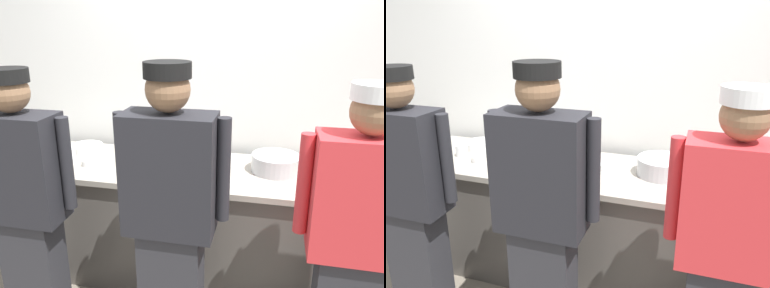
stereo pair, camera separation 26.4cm
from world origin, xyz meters
TOP-DOWN VIEW (x-y plane):
  - wall_back at (0.00, 0.90)m, footprint 4.64×0.10m
  - prep_counter at (0.00, 0.40)m, footprint 2.96×0.75m
  - chef_near_left at (-0.89, -0.34)m, footprint 0.60×0.24m
  - chef_center at (-0.02, -0.34)m, footprint 0.61×0.24m
  - chef_far_right at (0.91, -0.31)m, footprint 0.59×0.24m
  - plate_stack_rear at (-0.97, 0.55)m, footprint 0.25×0.25m
  - mixing_bowl_steel at (0.51, 0.46)m, footprint 0.33×0.33m
  - sheet_tray at (-0.35, 0.34)m, footprint 0.45×0.36m
  - squeeze_bottle_primary at (0.81, 0.36)m, footprint 0.06×0.06m
  - ramekin_yellow_sauce at (-0.82, 0.27)m, footprint 0.08×0.08m
  - ramekin_orange_sauce at (0.96, 0.33)m, footprint 0.10×0.10m
  - ramekin_red_sauce at (-1.05, 0.20)m, footprint 0.11×0.11m
  - ramekin_green_sauce at (0.11, 0.42)m, footprint 0.09×0.09m
  - deli_cup at (-1.00, 0.34)m, footprint 0.09×0.09m

SIDE VIEW (x-z plane):
  - prep_counter at x=0.00m, z-range 0.00..0.88m
  - chef_far_right at x=0.91m, z-range 0.05..1.69m
  - chef_near_left at x=-0.89m, z-range 0.06..1.71m
  - sheet_tray at x=-0.35m, z-range 0.88..0.91m
  - ramekin_yellow_sauce at x=-0.82m, z-range 0.88..0.93m
  - ramekin_red_sauce at x=-1.05m, z-range 0.88..0.93m
  - ramekin_orange_sauce at x=0.96m, z-range 0.88..0.93m
  - ramekin_green_sauce at x=0.11m, z-range 0.88..0.93m
  - plate_stack_rear at x=-0.97m, z-range 0.88..0.94m
  - chef_center at x=-0.02m, z-range 0.06..1.76m
  - deli_cup at x=-1.00m, z-range 0.88..0.97m
  - mixing_bowl_steel at x=0.51m, z-range 0.88..1.00m
  - squeeze_bottle_primary at x=0.81m, z-range 0.88..1.08m
  - wall_back at x=0.00m, z-range 0.00..2.81m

